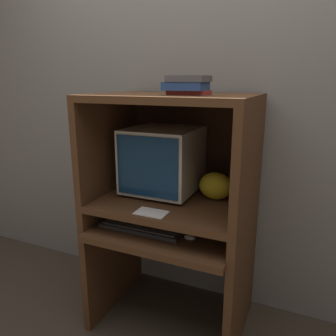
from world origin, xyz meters
The scene contains 10 objects.
wall_back centered at (0.00, 0.69, 1.30)m, with size 6.00×0.06×2.60m.
desk_base centered at (0.00, 0.27, 0.39)m, with size 0.86×0.67×0.64m.
desk_monitor_shelf centered at (0.00, 0.31, 0.75)m, with size 0.86×0.63×0.14m.
hutch_upper centered at (0.00, 0.35, 1.16)m, with size 0.86×0.63×0.57m.
crt_monitor centered at (-0.10, 0.40, 0.98)m, with size 0.39×0.41×0.38m.
keyboard centered at (-0.12, 0.16, 0.65)m, with size 0.46×0.14×0.03m.
mouse centered at (0.16, 0.15, 0.65)m, with size 0.06×0.04×0.03m.
snack_bag centered at (0.22, 0.41, 0.86)m, with size 0.18×0.14×0.15m.
book_stack centered at (0.11, 0.23, 1.40)m, with size 0.21×0.16×0.09m.
paper_card centered at (-0.02, 0.08, 0.78)m, with size 0.16×0.10×0.00m.
Camera 1 is at (0.68, -1.28, 1.42)m, focal length 35.00 mm.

